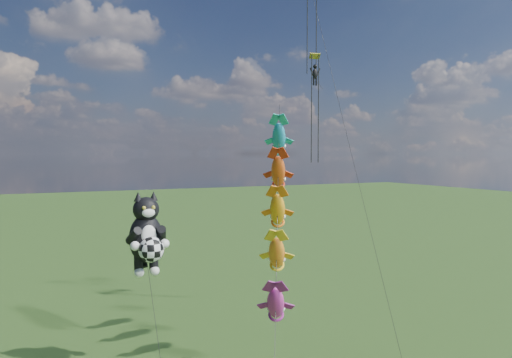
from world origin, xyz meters
name	(u,v)px	position (x,y,z in m)	size (l,w,h in m)	color
cat_kite_rig	(147,235)	(5.39, 4.13, 7.83)	(2.36, 4.05, 10.47)	brown
fish_windsock_rig	(278,210)	(12.90, 1.35, 9.27)	(8.03, 13.92, 16.49)	brown
parafoil_rig	(316,68)	(21.78, 10.84, 20.16)	(4.75, 17.24, 28.23)	brown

